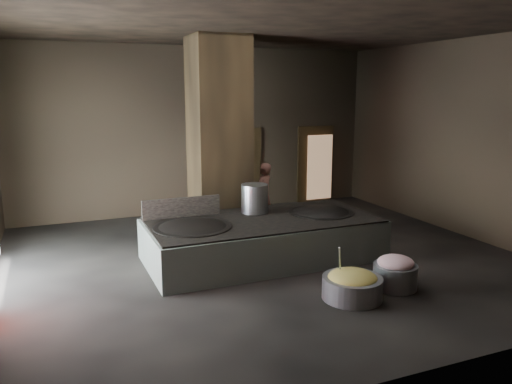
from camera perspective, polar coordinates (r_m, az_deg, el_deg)
name	(u,v)px	position (r m, az deg, el deg)	size (l,w,h in m)	color
floor	(264,261)	(10.14, 0.96, -7.94)	(10.00, 9.00, 0.10)	black
ceiling	(265,22)	(9.64, 1.05, 18.81)	(10.00, 9.00, 0.10)	black
back_wall	(199,131)	(13.90, -6.52, 6.99)	(10.00, 0.10, 4.50)	black
front_wall	(429,190)	(5.78, 19.21, 0.18)	(10.00, 0.10, 4.50)	black
right_wall	(466,138)	(12.51, 22.87, 5.67)	(0.10, 9.00, 4.50)	black
pillar	(219,139)	(11.28, -4.26, 6.00)	(1.20, 1.20, 4.50)	black
hearth_platform	(263,240)	(10.02, 0.77, -5.48)	(4.57, 2.18, 0.79)	#A5B7A8
platform_cap	(263,220)	(9.91, 0.78, -3.17)	(4.47, 2.14, 0.03)	black
wok_left	(193,231)	(9.42, -7.26, -4.44)	(1.44, 1.44, 0.40)	black
wok_left_rim	(192,227)	(9.40, -7.27, -4.03)	(1.47, 1.47, 0.05)	black
wok_right	(321,216)	(10.55, 7.43, -2.71)	(1.34, 1.34, 0.38)	black
wok_right_rim	(321,213)	(10.54, 7.44, -2.34)	(1.37, 1.37, 0.05)	black
stock_pot	(255,198)	(10.35, -0.16, -0.74)	(0.56, 0.56, 0.60)	#9A9EA1
splash_guard	(182,207)	(10.10, -8.50, -1.75)	(1.59, 0.06, 0.40)	black
cook	(264,195)	(12.35, 0.88, -0.33)	(0.58, 0.37, 1.59)	#9C5E4F
veg_basin	(352,288)	(8.39, 10.93, -10.70)	(0.98, 0.98, 0.36)	slate
veg_fill	(352,278)	(8.33, 10.97, -9.62)	(0.80, 0.80, 0.25)	#92AE54
ladle	(340,264)	(8.30, 9.58, -8.17)	(0.03, 0.03, 0.77)	#9A9EA1
meat_basin	(395,276)	(8.99, 15.60, -9.24)	(0.75, 0.75, 0.41)	slate
meat_fill	(396,263)	(8.90, 15.69, -7.77)	(0.62, 0.62, 0.24)	pink
doorway_near	(241,170)	(14.31, -1.68, 2.54)	(1.18, 0.08, 2.38)	black
doorway_near_glow	(237,171)	(14.39, -2.23, 2.39)	(0.75, 0.04, 1.76)	#8C6647
doorway_far	(315,165)	(15.31, 6.76, 3.06)	(1.18, 0.08, 2.38)	black
doorway_far_glow	(320,167)	(15.25, 7.28, 2.82)	(0.83, 0.04, 1.96)	#8C6647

